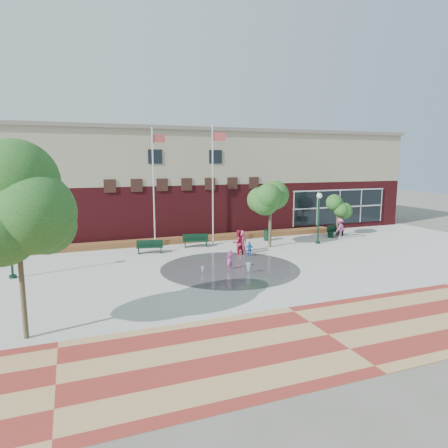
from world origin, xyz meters
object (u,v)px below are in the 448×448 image
object	(u,v)px
flagpole_left	(154,182)
flagpole_right	(213,179)
tree_big_left	(16,207)
child_splash	(229,259)
trash_can	(267,235)
bench_left	(150,249)

from	to	relation	value
flagpole_left	flagpole_right	distance (m)	4.48
tree_big_left	child_splash	bearing A→B (deg)	29.92
flagpole_left	child_splash	distance (m)	9.49
flagpole_left	child_splash	size ratio (longest dim) A/B	7.03
trash_can	child_splash	size ratio (longest dim) A/B	0.75
flagpole_left	child_splash	bearing A→B (deg)	-73.26
bench_left	trash_can	xyz separation A→B (m)	(9.82, 1.09, 0.18)
tree_big_left	trash_can	bearing A→B (deg)	38.18
trash_can	tree_big_left	xyz separation A→B (m)	(-16.62, -13.07, 4.40)
bench_left	child_splash	size ratio (longest dim) A/B	1.52
flagpole_left	bench_left	xyz separation A→B (m)	(-0.83, -2.02, -4.64)
flagpole_right	child_splash	xyz separation A→B (m)	(-1.56, -7.24, -4.45)
bench_left	child_splash	xyz separation A→B (m)	(3.69, -5.94, 0.33)
flagpole_right	tree_big_left	xyz separation A→B (m)	(-12.05, -13.27, -0.20)
flagpole_right	child_splash	bearing A→B (deg)	-97.86
flagpole_left	bench_left	size ratio (longest dim) A/B	4.62
flagpole_right	child_splash	world-z (taller)	flagpole_right
flagpole_right	bench_left	world-z (taller)	flagpole_right
trash_can	child_splash	world-z (taller)	child_splash
bench_left	tree_big_left	size ratio (longest dim) A/B	0.28
bench_left	trash_can	distance (m)	9.88
child_splash	trash_can	bearing A→B (deg)	-156.40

